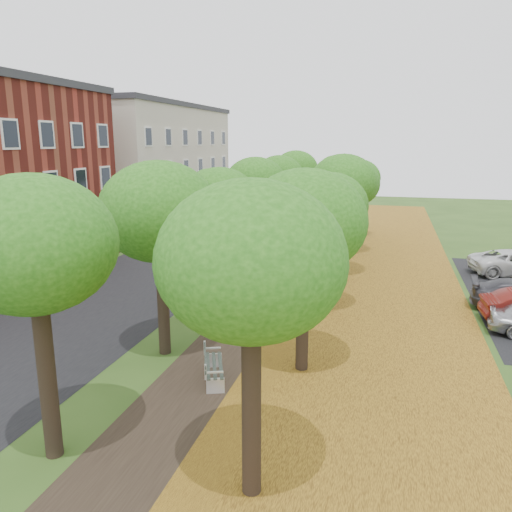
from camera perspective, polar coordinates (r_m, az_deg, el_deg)
The scene contains 8 objects.
ground at distance 12.41m, azimuth -13.14°, elevation -22.72°, with size 120.00×120.00×0.00m, color #2D4C19.
street_asphalt at distance 27.83m, azimuth -12.31°, elevation -2.27°, with size 8.00×70.00×0.01m, color black.
footpath at distance 25.34m, azimuth 2.97°, elevation -3.48°, with size 3.20×70.00×0.01m, color black.
leaf_verge at distance 24.83m, azimuth 14.35°, elevation -4.23°, with size 7.50×70.00×0.01m, color #B48021.
tree_row_west at distance 24.98m, azimuth -1.88°, elevation 7.23°, with size 3.60×33.60×6.25m.
tree_row_east at distance 24.03m, azimuth 9.22°, elevation 6.84°, with size 3.60×33.60×6.25m.
building_cream at distance 47.28m, azimuth -12.92°, elevation 10.27°, with size 10.30×20.30×10.40m.
bench at distance 15.70m, azimuth -5.02°, elevation -12.37°, with size 1.20×1.97×0.90m.
Camera 1 is at (5.07, -8.77, 7.18)m, focal length 35.00 mm.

